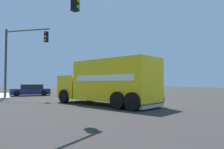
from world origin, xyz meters
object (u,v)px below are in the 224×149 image
(delivery_truck, at_px, (107,82))
(pickup_black, at_px, (123,89))
(traffic_light_primary, at_px, (28,8))
(sedan_navy, at_px, (31,90))
(traffic_light_secondary, at_px, (19,52))

(delivery_truck, distance_m, pickup_black, 11.75)
(traffic_light_primary, relative_size, sedan_navy, 1.43)
(delivery_truck, bearing_deg, traffic_light_secondary, 33.04)
(delivery_truck, relative_size, sedan_navy, 1.86)
(delivery_truck, bearing_deg, traffic_light_primary, 133.15)
(sedan_navy, bearing_deg, pickup_black, -106.79)
(traffic_light_secondary, xyz_separation_m, sedan_navy, (4.60, -1.46, -3.79))
(traffic_light_secondary, bearing_deg, pickup_black, -83.05)
(traffic_light_primary, bearing_deg, sedan_navy, -4.50)
(pickup_black, xyz_separation_m, sedan_navy, (3.15, 10.45, -0.10))
(traffic_light_secondary, relative_size, sedan_navy, 1.47)
(delivery_truck, height_order, pickup_black, delivery_truck)
(traffic_light_primary, relative_size, pickup_black, 1.18)
(traffic_light_primary, height_order, traffic_light_secondary, traffic_light_secondary)
(delivery_truck, bearing_deg, sedan_navy, 16.97)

